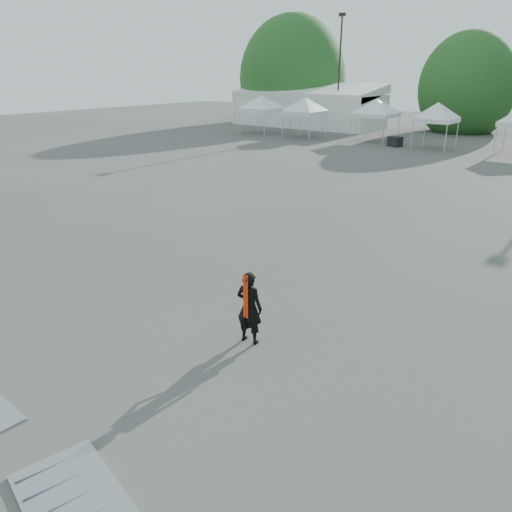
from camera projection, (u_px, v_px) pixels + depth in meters
The scene contains 12 objects.
ground at pixel (293, 296), 13.05m from camera, with size 120.00×120.00×0.00m, color #474442.
marquee at pixel (307, 106), 50.83m from camera, with size 15.00×6.25×4.23m.
light_pole_west at pixel (339, 66), 46.45m from camera, with size 0.60×0.25×10.30m.
tree_far_w at pixel (292, 79), 54.45m from camera, with size 4.80×4.80×7.30m.
tree_mid_w at pixel (467, 88), 45.74m from camera, with size 4.16×4.16×6.33m.
tent_a at pixel (262, 99), 44.83m from camera, with size 4.25×4.25×3.88m.
tent_b at pixel (305, 101), 41.97m from camera, with size 4.12×4.12×3.88m.
tent_c at pixel (377, 102), 39.90m from camera, with size 4.30×4.30×3.88m.
tent_d at pixel (438, 106), 35.80m from camera, with size 3.74×3.74×3.88m.
man at pixel (249, 307), 10.63m from camera, with size 0.65×0.48×1.64m.
barrier_mid at pixel (79, 509), 6.71m from camera, with size 2.66×1.74×0.08m.
crate_west at pixel (395, 142), 38.01m from camera, with size 0.96×0.75×0.75m, color black.
Camera 1 is at (6.56, -9.91, 5.60)m, focal length 35.00 mm.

